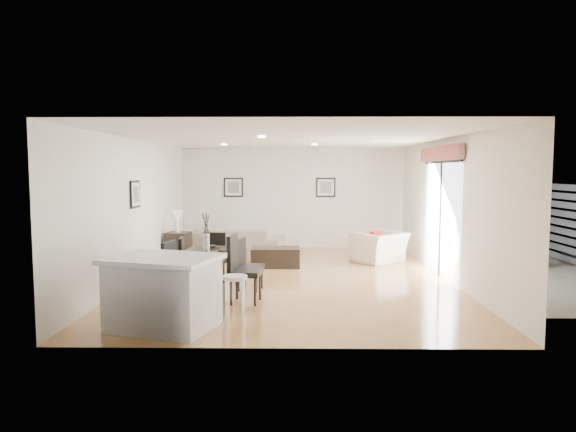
{
  "coord_description": "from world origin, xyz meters",
  "views": [
    {
      "loc": [
        0.07,
        -9.89,
        2.09
      ],
      "look_at": [
        -0.07,
        0.4,
        1.19
      ],
      "focal_mm": 32.0,
      "sensor_mm": 36.0,
      "label": 1
    }
  ],
  "objects_px": {
    "dining_chair_wfar": "(176,261)",
    "coffee_table": "(276,257)",
    "dining_chair_foot": "(216,254)",
    "kitchen_island": "(163,292)",
    "dining_chair_enear": "(240,265)",
    "dining_chair_head": "(193,279)",
    "side_table": "(178,247)",
    "bar_stool": "(235,283)",
    "dining_chair_efar": "(246,261)",
    "sofa": "(235,242)",
    "armchair": "(380,247)",
    "dining_table": "(206,257)",
    "dining_chair_wnear": "(163,269)"
  },
  "relations": [
    {
      "from": "dining_chair_wnear",
      "to": "side_table",
      "type": "distance_m",
      "value": 3.85
    },
    {
      "from": "dining_chair_wfar",
      "to": "dining_chair_foot",
      "type": "relative_size",
      "value": 0.97
    },
    {
      "from": "dining_chair_enear",
      "to": "bar_stool",
      "type": "bearing_deg",
      "value": -168.99
    },
    {
      "from": "sofa",
      "to": "kitchen_island",
      "type": "xyz_separation_m",
      "value": [
        -0.25,
        -5.96,
        0.15
      ]
    },
    {
      "from": "dining_chair_head",
      "to": "bar_stool",
      "type": "bearing_deg",
      "value": -50.49
    },
    {
      "from": "side_table",
      "to": "kitchen_island",
      "type": "relative_size",
      "value": 0.42
    },
    {
      "from": "dining_chair_foot",
      "to": "kitchen_island",
      "type": "height_order",
      "value": "kitchen_island"
    },
    {
      "from": "dining_chair_wfar",
      "to": "dining_chair_wnear",
      "type": "bearing_deg",
      "value": -5.13
    },
    {
      "from": "dining_chair_enear",
      "to": "side_table",
      "type": "bearing_deg",
      "value": 33.54
    },
    {
      "from": "dining_chair_head",
      "to": "side_table",
      "type": "xyz_separation_m",
      "value": [
        -1.23,
        4.42,
        -0.18
      ]
    },
    {
      "from": "dining_chair_head",
      "to": "bar_stool",
      "type": "height_order",
      "value": "dining_chair_head"
    },
    {
      "from": "dining_chair_wfar",
      "to": "bar_stool",
      "type": "relative_size",
      "value": 1.3
    },
    {
      "from": "dining_chair_wnear",
      "to": "coffee_table",
      "type": "bearing_deg",
      "value": 164.06
    },
    {
      "from": "sofa",
      "to": "dining_chair_enear",
      "type": "xyz_separation_m",
      "value": [
        0.62,
        -4.6,
        0.26
      ]
    },
    {
      "from": "dining_chair_foot",
      "to": "side_table",
      "type": "xyz_separation_m",
      "value": [
        -1.23,
        2.26,
        -0.2
      ]
    },
    {
      "from": "dining_chair_foot",
      "to": "coffee_table",
      "type": "bearing_deg",
      "value": -118.18
    },
    {
      "from": "coffee_table",
      "to": "bar_stool",
      "type": "distance_m",
      "value": 4.47
    },
    {
      "from": "dining_chair_enear",
      "to": "dining_chair_head",
      "type": "xyz_separation_m",
      "value": [
        -0.61,
        -0.66,
        -0.09
      ]
    },
    {
      "from": "armchair",
      "to": "bar_stool",
      "type": "bearing_deg",
      "value": 22.79
    },
    {
      "from": "sofa",
      "to": "armchair",
      "type": "distance_m",
      "value": 3.57
    },
    {
      "from": "dining_table",
      "to": "dining_chair_wfar",
      "type": "bearing_deg",
      "value": 147.33
    },
    {
      "from": "dining_table",
      "to": "bar_stool",
      "type": "height_order",
      "value": "dining_table"
    },
    {
      "from": "armchair",
      "to": "dining_chair_efar",
      "type": "height_order",
      "value": "dining_chair_efar"
    },
    {
      "from": "dining_chair_efar",
      "to": "dining_chair_wnear",
      "type": "bearing_deg",
      "value": 140.45
    },
    {
      "from": "dining_table",
      "to": "side_table",
      "type": "distance_m",
      "value": 3.58
    },
    {
      "from": "dining_chair_efar",
      "to": "dining_chair_foot",
      "type": "relative_size",
      "value": 0.95
    },
    {
      "from": "sofa",
      "to": "dining_chair_enear",
      "type": "bearing_deg",
      "value": 106.03
    },
    {
      "from": "dining_chair_efar",
      "to": "bar_stool",
      "type": "xyz_separation_m",
      "value": [
        0.07,
        -2.23,
        0.1
      ]
    },
    {
      "from": "dining_chair_wfar",
      "to": "coffee_table",
      "type": "xyz_separation_m",
      "value": [
        1.67,
        2.22,
        -0.31
      ]
    },
    {
      "from": "dining_table",
      "to": "bar_stool",
      "type": "bearing_deg",
      "value": -65.84
    },
    {
      "from": "side_table",
      "to": "dining_table",
      "type": "bearing_deg",
      "value": -69.62
    },
    {
      "from": "dining_chair_wfar",
      "to": "dining_chair_enear",
      "type": "height_order",
      "value": "dining_chair_enear"
    },
    {
      "from": "coffee_table",
      "to": "dining_chair_enear",
      "type": "bearing_deg",
      "value": -99.1
    },
    {
      "from": "dining_table",
      "to": "dining_chair_head",
      "type": "distance_m",
      "value": 1.09
    },
    {
      "from": "dining_chair_head",
      "to": "kitchen_island",
      "type": "bearing_deg",
      "value": -115.9
    },
    {
      "from": "dining_chair_head",
      "to": "dining_chair_foot",
      "type": "bearing_deg",
      "value": 84.56
    },
    {
      "from": "armchair",
      "to": "dining_chair_wfar",
      "type": "height_order",
      "value": "dining_chair_wfar"
    },
    {
      "from": "sofa",
      "to": "side_table",
      "type": "distance_m",
      "value": 1.48
    },
    {
      "from": "coffee_table",
      "to": "side_table",
      "type": "height_order",
      "value": "side_table"
    },
    {
      "from": "dining_table",
      "to": "bar_stool",
      "type": "distance_m",
      "value": 1.91
    },
    {
      "from": "dining_chair_wfar",
      "to": "coffee_table",
      "type": "distance_m",
      "value": 2.79
    },
    {
      "from": "kitchen_island",
      "to": "dining_chair_wnear",
      "type": "bearing_deg",
      "value": 120.49
    },
    {
      "from": "dining_chair_foot",
      "to": "side_table",
      "type": "bearing_deg",
      "value": -55.78
    },
    {
      "from": "sofa",
      "to": "dining_chair_foot",
      "type": "xyz_separation_m",
      "value": [
        0.01,
        -3.1,
        0.19
      ]
    },
    {
      "from": "dining_chair_efar",
      "to": "kitchen_island",
      "type": "relative_size",
      "value": 0.56
    },
    {
      "from": "sofa",
      "to": "side_table",
      "type": "height_order",
      "value": "sofa"
    },
    {
      "from": "dining_chair_enear",
      "to": "dining_chair_efar",
      "type": "bearing_deg",
      "value": 6.36
    },
    {
      "from": "dining_table",
      "to": "kitchen_island",
      "type": "distance_m",
      "value": 1.8
    },
    {
      "from": "dining_chair_head",
      "to": "side_table",
      "type": "height_order",
      "value": "dining_chair_head"
    },
    {
      "from": "dining_chair_wfar",
      "to": "dining_chair_foot",
      "type": "bearing_deg",
      "value": 130.9
    }
  ]
}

